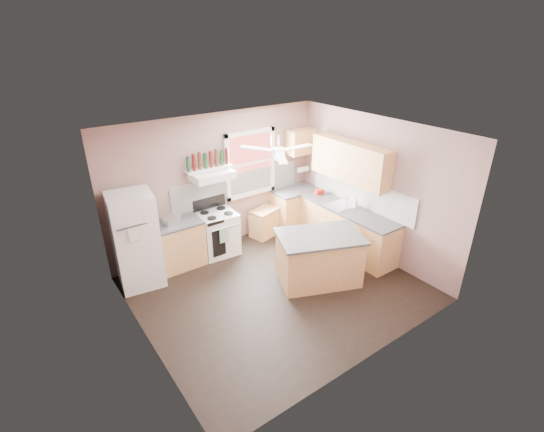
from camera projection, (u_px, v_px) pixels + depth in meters
floor at (277, 288)px, 6.82m from camera, size 4.50×4.50×0.00m
ceiling at (279, 134)px, 5.66m from camera, size 4.50×4.50×0.00m
wall_back at (217, 182)px, 7.73m from camera, size 4.50×0.05×2.70m
wall_right at (375, 188)px, 7.44m from camera, size 0.05×4.00×2.70m
wall_left at (135, 263)px, 5.04m from camera, size 0.05×4.00×2.70m
backsplash_back at (238, 186)px, 8.01m from camera, size 2.90×0.03×0.55m
backsplash_right at (360, 192)px, 7.71m from camera, size 0.03×2.60×0.55m
window_view at (250, 164)px, 7.98m from camera, size 1.00×0.02×1.20m
window_frame at (250, 164)px, 7.96m from camera, size 1.16×0.07×1.36m
refrigerator at (136, 240)px, 6.64m from camera, size 0.80×0.78×1.68m
base_cabinet_left at (178, 245)px, 7.33m from camera, size 0.90×0.60×0.86m
counter_left at (175, 224)px, 7.13m from camera, size 0.92×0.62×0.04m
toaster at (172, 220)px, 7.02m from camera, size 0.31×0.22×0.18m
stove at (218, 233)px, 7.76m from camera, size 0.75×0.69×0.86m
range_hood at (212, 175)px, 7.29m from camera, size 0.78×0.50×0.14m
bottle_shelf at (209, 168)px, 7.33m from camera, size 0.90×0.26×0.03m
cart at (265, 222)px, 8.48m from camera, size 0.68×0.54×0.60m
base_cabinet_corner at (295, 209)px, 8.81m from camera, size 1.00×0.60×0.86m
base_cabinet_right at (347, 230)px, 7.88m from camera, size 0.60×2.20×0.86m
counter_corner at (296, 190)px, 8.61m from camera, size 1.02×0.62×0.04m
counter_right at (348, 210)px, 7.69m from camera, size 0.62×2.22×0.04m
sink at (341, 205)px, 7.83m from camera, size 0.55×0.45×0.03m
faucet at (347, 200)px, 7.88m from camera, size 0.03×0.03×0.14m
upper_cabinet_right at (350, 161)px, 7.52m from camera, size 0.33×1.80×0.76m
upper_cabinet_corner at (301, 142)px, 8.38m from camera, size 0.60×0.33×0.52m
paper_towel at (303, 169)px, 8.74m from camera, size 0.26×0.12×0.12m
island at (319, 259)px, 6.88m from camera, size 1.57×1.30×0.86m
island_top at (320, 236)px, 6.69m from camera, size 1.68×1.41×0.04m
ceiling_fan_hub at (278, 151)px, 5.77m from camera, size 0.20×0.20×0.08m
soap_bottle at (356, 203)px, 7.64m from camera, size 0.10×0.10×0.22m
red_caddy at (319, 192)px, 8.33m from camera, size 0.20×0.15×0.10m
wine_bottles at (208, 160)px, 7.27m from camera, size 0.86×0.06×0.31m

